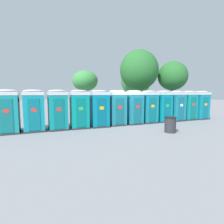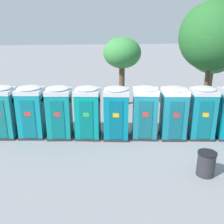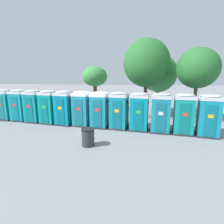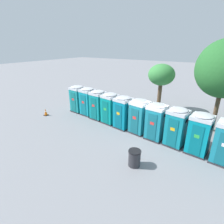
{
  "view_description": "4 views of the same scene",
  "coord_description": "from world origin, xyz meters",
  "px_view_note": "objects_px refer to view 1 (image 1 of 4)",
  "views": [
    {
      "loc": [
        -7.37,
        -10.76,
        2.29
      ],
      "look_at": [
        -1.09,
        -0.03,
        0.98
      ],
      "focal_mm": 28.0,
      "sensor_mm": 36.0,
      "label": 1
    },
    {
      "loc": [
        -3.69,
        -11.71,
        5.34
      ],
      "look_at": [
        -2.27,
        0.13,
        1.29
      ],
      "focal_mm": 42.0,
      "sensor_mm": 36.0,
      "label": 2
    },
    {
      "loc": [
        3.16,
        -12.05,
        3.58
      ],
      "look_at": [
        1.53,
        -0.38,
        1.14
      ],
      "focal_mm": 28.0,
      "sensor_mm": 36.0,
      "label": 3
    },
    {
      "loc": [
        3.95,
        -10.97,
        6.16
      ],
      "look_at": [
        -3.23,
        0.26,
        0.99
      ],
      "focal_mm": 28.0,
      "sensor_mm": 36.0,
      "label": 4
    }
  ],
  "objects_px": {
    "portapotty_8": "(163,106)",
    "trash_can": "(170,125)",
    "portapotty_9": "(176,106)",
    "street_tree_0": "(139,70)",
    "portapotty_7": "(149,106)",
    "portapotty_2": "(58,110)",
    "portapotty_11": "(200,105)",
    "street_tree_2": "(85,81)",
    "street_tree_3": "(173,76)",
    "street_tree_1": "(136,80)",
    "portapotty_6": "(134,107)",
    "portapotty_0": "(8,111)",
    "portapotty_1": "(34,110)",
    "portapotty_3": "(79,109)",
    "portapotty_5": "(117,108)",
    "portapotty_4": "(99,108)",
    "portapotty_10": "(188,105)"
  },
  "relations": [
    {
      "from": "portapotty_2",
      "to": "street_tree_0",
      "type": "xyz_separation_m",
      "value": [
        8.72,
        2.75,
        3.33
      ]
    },
    {
      "from": "portapotty_0",
      "to": "portapotty_3",
      "type": "bearing_deg",
      "value": -8.0
    },
    {
      "from": "portapotty_6",
      "to": "portapotty_8",
      "type": "xyz_separation_m",
      "value": [
        2.73,
        -0.31,
        -0.0
      ]
    },
    {
      "from": "portapotty_0",
      "to": "portapotty_3",
      "type": "height_order",
      "value": "same"
    },
    {
      "from": "portapotty_0",
      "to": "street_tree_0",
      "type": "height_order",
      "value": "street_tree_0"
    },
    {
      "from": "portapotty_8",
      "to": "street_tree_3",
      "type": "distance_m",
      "value": 5.88
    },
    {
      "from": "portapotty_1",
      "to": "trash_can",
      "type": "bearing_deg",
      "value": -32.68
    },
    {
      "from": "portapotty_7",
      "to": "portapotty_2",
      "type": "bearing_deg",
      "value": 172.88
    },
    {
      "from": "portapotty_10",
      "to": "street_tree_0",
      "type": "xyz_separation_m",
      "value": [
        -2.18,
        4.16,
        3.33
      ]
    },
    {
      "from": "portapotty_11",
      "to": "trash_can",
      "type": "xyz_separation_m",
      "value": [
        -6.72,
        -2.51,
        -0.82
      ]
    },
    {
      "from": "portapotty_6",
      "to": "street_tree_2",
      "type": "height_order",
      "value": "street_tree_2"
    },
    {
      "from": "portapotty_2",
      "to": "portapotty_11",
      "type": "relative_size",
      "value": 1.0
    },
    {
      "from": "portapotty_3",
      "to": "portapotty_11",
      "type": "bearing_deg",
      "value": -7.75
    },
    {
      "from": "portapotty_7",
      "to": "street_tree_0",
      "type": "xyz_separation_m",
      "value": [
        1.9,
        3.6,
        3.33
      ]
    },
    {
      "from": "portapotty_2",
      "to": "portapotty_11",
      "type": "xyz_separation_m",
      "value": [
        12.26,
        -1.66,
        -0.0
      ]
    },
    {
      "from": "portapotty_4",
      "to": "portapotty_3",
      "type": "bearing_deg",
      "value": 170.24
    },
    {
      "from": "portapotty_0",
      "to": "street_tree_0",
      "type": "distance_m",
      "value": 12.15
    },
    {
      "from": "street_tree_0",
      "to": "street_tree_1",
      "type": "xyz_separation_m",
      "value": [
        1.28,
        2.13,
        -0.8
      ]
    },
    {
      "from": "portapotty_5",
      "to": "street_tree_1",
      "type": "height_order",
      "value": "street_tree_1"
    },
    {
      "from": "portapotty_1",
      "to": "street_tree_2",
      "type": "height_order",
      "value": "street_tree_2"
    },
    {
      "from": "portapotty_0",
      "to": "portapotty_8",
      "type": "distance_m",
      "value": 10.99
    },
    {
      "from": "portapotty_3",
      "to": "portapotty_6",
      "type": "distance_m",
      "value": 4.12
    },
    {
      "from": "portapotty_2",
      "to": "street_tree_2",
      "type": "bearing_deg",
      "value": 51.97
    },
    {
      "from": "portapotty_2",
      "to": "portapotty_9",
      "type": "relative_size",
      "value": 1.0
    },
    {
      "from": "portapotty_6",
      "to": "portapotty_7",
      "type": "bearing_deg",
      "value": -5.2
    },
    {
      "from": "portapotty_1",
      "to": "portapotty_4",
      "type": "relative_size",
      "value": 1.0
    },
    {
      "from": "portapotty_10",
      "to": "street_tree_2",
      "type": "height_order",
      "value": "street_tree_2"
    },
    {
      "from": "portapotty_10",
      "to": "portapotty_3",
      "type": "bearing_deg",
      "value": 172.69
    },
    {
      "from": "portapotty_3",
      "to": "portapotty_5",
      "type": "xyz_separation_m",
      "value": [
        2.73,
        -0.31,
        -0.0
      ]
    },
    {
      "from": "street_tree_1",
      "to": "portapotty_6",
      "type": "bearing_deg",
      "value": -129.06
    },
    {
      "from": "portapotty_6",
      "to": "portapotty_8",
      "type": "relative_size",
      "value": 1.0
    },
    {
      "from": "portapotty_2",
      "to": "trash_can",
      "type": "distance_m",
      "value": 6.98
    },
    {
      "from": "portapotty_10",
      "to": "portapotty_5",
      "type": "bearing_deg",
      "value": 172.35
    },
    {
      "from": "portapotty_8",
      "to": "trash_can",
      "type": "xyz_separation_m",
      "value": [
        -2.65,
        -3.14,
        -0.82
      ]
    },
    {
      "from": "portapotty_8",
      "to": "portapotty_9",
      "type": "xyz_separation_m",
      "value": [
        1.36,
        -0.23,
        -0.0
      ]
    },
    {
      "from": "portapotty_9",
      "to": "portapotty_6",
      "type": "bearing_deg",
      "value": 172.53
    },
    {
      "from": "portapotty_8",
      "to": "portapotty_9",
      "type": "bearing_deg",
      "value": -9.67
    },
    {
      "from": "portapotty_6",
      "to": "portapotty_0",
      "type": "bearing_deg",
      "value": 172.21
    },
    {
      "from": "portapotty_3",
      "to": "portapotty_8",
      "type": "bearing_deg",
      "value": -7.1
    },
    {
      "from": "portapotty_2",
      "to": "street_tree_1",
      "type": "relative_size",
      "value": 0.45
    },
    {
      "from": "street_tree_1",
      "to": "trash_can",
      "type": "relative_size",
      "value": 6.05
    },
    {
      "from": "portapotty_2",
      "to": "trash_can",
      "type": "relative_size",
      "value": 2.75
    },
    {
      "from": "street_tree_0",
      "to": "street_tree_1",
      "type": "height_order",
      "value": "street_tree_0"
    },
    {
      "from": "portapotty_9",
      "to": "street_tree_0",
      "type": "xyz_separation_m",
      "value": [
        -0.81,
        4.01,
        3.33
      ]
    },
    {
      "from": "portapotty_4",
      "to": "portapotty_7",
      "type": "distance_m",
      "value": 4.12
    },
    {
      "from": "portapotty_10",
      "to": "portapotty_11",
      "type": "relative_size",
      "value": 1.0
    },
    {
      "from": "street_tree_0",
      "to": "street_tree_1",
      "type": "relative_size",
      "value": 1.18
    },
    {
      "from": "portapotty_7",
      "to": "street_tree_0",
      "type": "height_order",
      "value": "street_tree_0"
    },
    {
      "from": "portapotty_2",
      "to": "portapotty_8",
      "type": "height_order",
      "value": "same"
    },
    {
      "from": "portapotty_0",
      "to": "portapotty_11",
      "type": "xyz_separation_m",
      "value": [
        14.98,
        -2.06,
        0.0
      ]
    }
  ]
}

